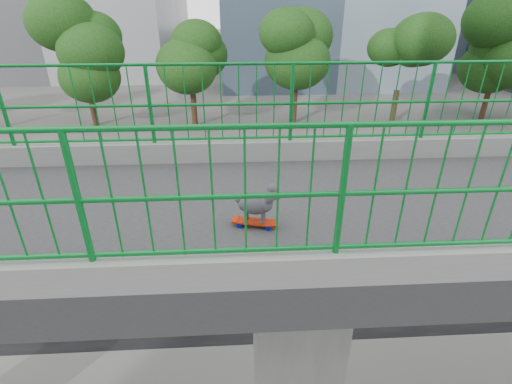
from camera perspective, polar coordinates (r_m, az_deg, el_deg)
The scene contains 9 objects.
road at distance 19.31m, azimuth -0.45°, elevation -1.21°, with size 18.00×90.00×0.02m, color black.
footbridge at distance 5.68m, azimuth 6.23°, elevation -17.57°, with size 3.00×24.00×7.00m.
railing at distance 4.51m, azimuth 7.49°, elevation 0.78°, with size 3.00×24.00×1.42m.
street_trees at distance 30.38m, azimuth 0.33°, elevation 18.74°, with size 5.30×60.40×7.26m.
skateboard at distance 4.09m, azimuth -0.18°, elevation -4.56°, with size 0.25×0.50×0.06m.
poodle at distance 3.97m, azimuth 0.19°, elevation -1.65°, with size 0.28×0.49×0.42m.
car_0 at distance 13.27m, azimuth -11.97°, elevation -13.39°, with size 1.63×4.06×1.38m, color black.
car_3 at distance 22.05m, azimuth 11.91°, elevation 4.10°, with size 2.14×5.25×1.52m, color black.
car_4 at distance 28.85m, azimuth 29.75°, elevation 6.42°, with size 1.62×4.03×1.37m, color white.
Camera 1 is at (3.96, -0.81, 9.20)m, focal length 26.65 mm.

